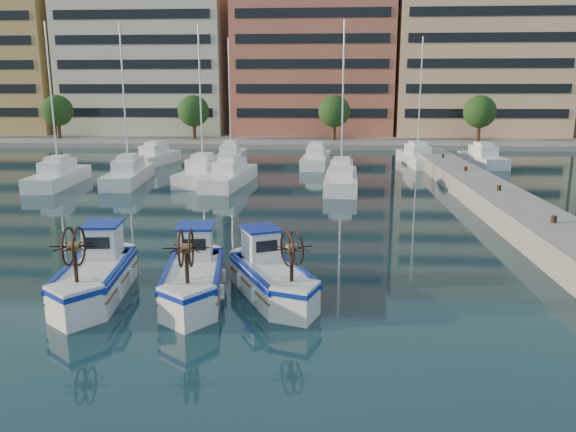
{
  "coord_description": "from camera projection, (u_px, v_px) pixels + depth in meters",
  "views": [
    {
      "loc": [
        3.01,
        -18.56,
        6.87
      ],
      "look_at": [
        1.41,
        5.19,
        1.5
      ],
      "focal_mm": 35.0,
      "sensor_mm": 36.0,
      "label": 1
    }
  ],
  "objects": [
    {
      "name": "waterfront",
      "position": [
        371.0,
        59.0,
        80.02
      ],
      "size": [
        180.0,
        40.0,
        25.6
      ],
      "color": "gray",
      "rests_on": "ground"
    },
    {
      "name": "ground",
      "position": [
        238.0,
        289.0,
        19.77
      ],
      "size": [
        300.0,
        300.0,
        0.0
      ],
      "primitive_type": "plane",
      "color": "#17383D",
      "rests_on": "ground"
    },
    {
      "name": "fishing_boat_a",
      "position": [
        96.0,
        273.0,
        19.03
      ],
      "size": [
        2.4,
        4.74,
        2.89
      ],
      "rotation": [
        0.0,
        0.0,
        0.12
      ],
      "color": "white",
      "rests_on": "ground"
    },
    {
      "name": "fishing_boat_b",
      "position": [
        194.0,
        274.0,
        18.96
      ],
      "size": [
        2.43,
        4.66,
        2.84
      ],
      "rotation": [
        0.0,
        0.0,
        0.14
      ],
      "color": "white",
      "rests_on": "ground"
    },
    {
      "name": "yacht_marina",
      "position": [
        262.0,
        167.0,
        46.92
      ],
      "size": [
        36.98,
        22.11,
        11.5
      ],
      "color": "white",
      "rests_on": "ground"
    },
    {
      "name": "fishing_boat_c",
      "position": [
        271.0,
        274.0,
        19.07
      ],
      "size": [
        3.41,
        4.51,
        2.72
      ],
      "rotation": [
        0.0,
        0.0,
        0.45
      ],
      "color": "white",
      "rests_on": "ground"
    },
    {
      "name": "quay",
      "position": [
        536.0,
        225.0,
        26.57
      ],
      "size": [
        3.0,
        60.0,
        1.2
      ],
      "primitive_type": "cube",
      "color": "gray",
      "rests_on": "ground"
    }
  ]
}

